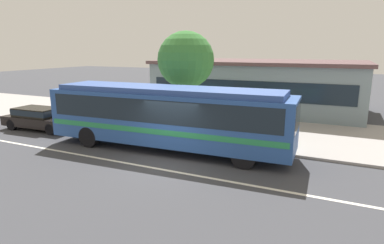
{
  "coord_description": "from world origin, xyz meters",
  "views": [
    {
      "loc": [
        6.42,
        -11.17,
        4.63
      ],
      "look_at": [
        0.12,
        2.2,
        1.3
      ],
      "focal_mm": 30.24,
      "sensor_mm": 36.0,
      "label": 1
    }
  ],
  "objects": [
    {
      "name": "sedan_behind_bus",
      "position": [
        -9.63,
        1.82,
        0.72
      ],
      "size": [
        4.58,
        1.96,
        1.29
      ],
      "color": "black",
      "rests_on": "ground_plane"
    },
    {
      "name": "pedestrian_waiting_near_sign",
      "position": [
        -1.52,
        4.05,
        1.12
      ],
      "size": [
        0.45,
        0.45,
        1.72
      ],
      "color": "#685D4B",
      "rests_on": "sidewalk_slab"
    },
    {
      "name": "transit_bus",
      "position": [
        -0.86,
        1.59,
        1.72
      ],
      "size": [
        11.65,
        3.02,
        2.96
      ],
      "color": "#295099",
      "rests_on": "ground_plane"
    },
    {
      "name": "sidewalk_slab",
      "position": [
        0.0,
        6.94,
        0.06
      ],
      "size": [
        60.0,
        8.0,
        0.12
      ],
      "primitive_type": "cube",
      "color": "#9C9793",
      "rests_on": "ground_plane"
    },
    {
      "name": "lane_stripe_center",
      "position": [
        0.0,
        -0.8,
        0.0
      ],
      "size": [
        56.0,
        0.16,
        0.01
      ],
      "primitive_type": "cube",
      "color": "silver",
      "rests_on": "ground_plane"
    },
    {
      "name": "bus_stop_sign",
      "position": [
        2.78,
        3.74,
        1.69
      ],
      "size": [
        0.08,
        0.44,
        2.45
      ],
      "color": "gray",
      "rests_on": "sidewalk_slab"
    },
    {
      "name": "street_tree_near_stop",
      "position": [
        -1.65,
        5.18,
        4.04
      ],
      "size": [
        3.15,
        3.15,
        5.52
      ],
      "color": "brown",
      "rests_on": "sidewalk_slab"
    },
    {
      "name": "ground_plane",
      "position": [
        0.0,
        0.0,
        0.0
      ],
      "size": [
        120.0,
        120.0,
        0.0
      ],
      "primitive_type": "plane",
      "color": "#3B3C41"
    },
    {
      "name": "station_building",
      "position": [
        0.39,
        14.07,
        1.9
      ],
      "size": [
        15.31,
        8.76,
        3.79
      ],
      "color": "gray",
      "rests_on": "ground_plane"
    }
  ]
}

